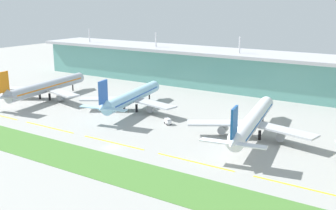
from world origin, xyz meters
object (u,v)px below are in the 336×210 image
airliner_near_middle (131,97)px  airliner_far_middle (252,121)px  airliner_nearest (46,87)px  baggage_cart (168,121)px

airliner_near_middle → airliner_far_middle: bearing=-5.9°
airliner_nearest → baggage_cart: 77.70m
airliner_far_middle → baggage_cart: bearing=-175.4°
airliner_far_middle → baggage_cart: size_ratio=16.96×
airliner_nearest → baggage_cart: airliner_nearest is taller
airliner_nearest → airliner_far_middle: same height
airliner_near_middle → airliner_far_middle: 62.37m
airliner_nearest → baggage_cart: (77.46, -3.21, -5.19)m
baggage_cart → airliner_nearest: bearing=177.6°
airliner_nearest → airliner_far_middle: 113.35m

